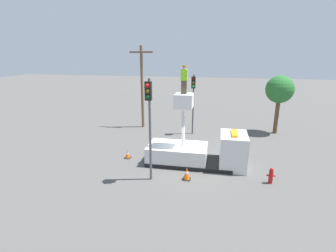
{
  "coord_description": "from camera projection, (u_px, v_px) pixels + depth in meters",
  "views": [
    {
      "loc": [
        1.77,
        -16.25,
        7.28
      ],
      "look_at": [
        -1.2,
        -1.37,
        2.92
      ],
      "focal_mm": 28.0,
      "sensor_mm": 36.0,
      "label": 1
    }
  ],
  "objects": [
    {
      "name": "bucket_truck",
      "position": [
        199.0,
        151.0,
        17.3
      ],
      "size": [
        6.45,
        2.45,
        4.68
      ],
      "color": "black",
      "rests_on": "ground"
    },
    {
      "name": "worker",
      "position": [
        184.0,
        80.0,
        16.21
      ],
      "size": [
        0.4,
        0.26,
        1.75
      ],
      "color": "brown",
      "rests_on": "bucket_truck"
    },
    {
      "name": "ground_plane",
      "position": [
        189.0,
        163.0,
        17.66
      ],
      "size": [
        120.0,
        120.0,
        0.0
      ],
      "primitive_type": "plane",
      "color": "#565451"
    },
    {
      "name": "traffic_cone_rear",
      "position": [
        127.0,
        154.0,
        18.41
      ],
      "size": [
        0.41,
        0.41,
        0.61
      ],
      "color": "black",
      "rests_on": "ground"
    },
    {
      "name": "traffic_cone_curbside",
      "position": [
        187.0,
        174.0,
        15.32
      ],
      "size": [
        0.47,
        0.47,
        0.76
      ],
      "color": "black",
      "rests_on": "ground"
    },
    {
      "name": "traffic_light_pole",
      "position": [
        149.0,
        111.0,
        14.18
      ],
      "size": [
        0.34,
        0.57,
        5.9
      ],
      "color": "#515156",
      "rests_on": "ground"
    },
    {
      "name": "tree_left_bg",
      "position": [
        280.0,
        90.0,
        23.02
      ],
      "size": [
        2.43,
        2.43,
        5.25
      ],
      "color": "brown",
      "rests_on": "ground"
    },
    {
      "name": "utility_pole",
      "position": [
        142.0,
        84.0,
        24.96
      ],
      "size": [
        2.2,
        0.26,
        7.78
      ],
      "color": "brown",
      "rests_on": "ground"
    },
    {
      "name": "traffic_light_across",
      "position": [
        193.0,
        93.0,
        22.81
      ],
      "size": [
        0.34,
        0.57,
        5.32
      ],
      "color": "#515156",
      "rests_on": "ground"
    },
    {
      "name": "fire_hydrant",
      "position": [
        271.0,
        176.0,
        14.85
      ],
      "size": [
        0.48,
        0.24,
        0.95
      ],
      "color": "red",
      "rests_on": "ground"
    }
  ]
}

